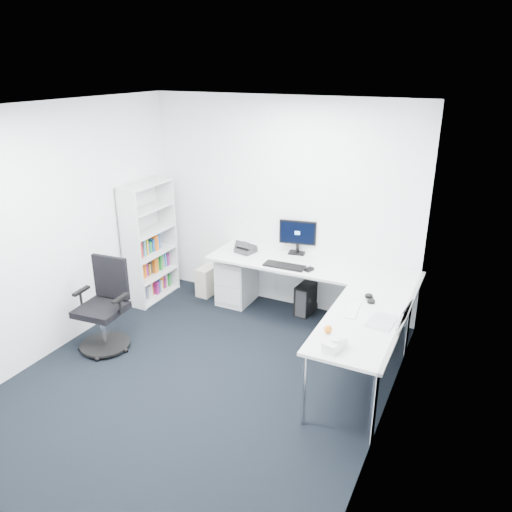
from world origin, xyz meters
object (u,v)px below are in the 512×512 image
at_px(bookshelf, 150,242).
at_px(monitor, 297,237).
at_px(laptop, 383,311).
at_px(l_desk, 299,304).
at_px(task_chair, 101,307).

xyz_separation_m(bookshelf, monitor, (1.88, 0.59, 0.18)).
distance_m(bookshelf, laptop, 3.36).
relative_size(l_desk, laptop, 7.65).
xyz_separation_m(l_desk, task_chair, (-1.86, -1.29, 0.14)).
relative_size(l_desk, bookshelf, 1.61).
bearing_deg(bookshelf, monitor, 17.28).
bearing_deg(monitor, bookshelf, -173.16).
bearing_deg(task_chair, l_desk, 29.92).
xyz_separation_m(task_chair, monitor, (1.57, 1.92, 0.46)).
distance_m(bookshelf, monitor, 1.98).
height_order(bookshelf, laptop, bookshelf).
xyz_separation_m(l_desk, bookshelf, (-2.17, 0.05, 0.43)).
bearing_deg(l_desk, laptop, -32.94).
xyz_separation_m(l_desk, laptop, (1.10, -0.71, 0.50)).
bearing_deg(l_desk, monitor, 114.70).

